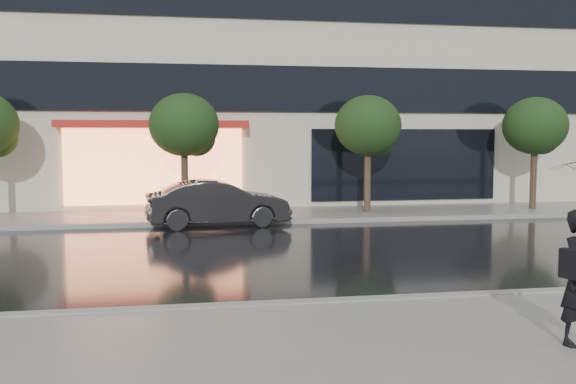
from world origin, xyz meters
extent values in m
plane|color=black|center=(0.00, 0.00, 0.00)|extent=(120.00, 120.00, 0.00)
cube|color=slate|center=(0.00, -3.25, 0.06)|extent=(60.00, 4.50, 0.12)
cube|color=slate|center=(0.00, 10.25, 0.06)|extent=(60.00, 3.50, 0.12)
cube|color=gray|center=(0.00, -1.00, 0.07)|extent=(60.00, 0.25, 0.14)
cube|color=gray|center=(0.00, 8.50, 0.07)|extent=(60.00, 0.25, 0.14)
cube|color=black|center=(0.00, 11.94, 4.30)|extent=(28.00, 0.12, 1.60)
cube|color=#FF8C59|center=(-4.00, 11.92, 1.60)|extent=(6.00, 0.10, 2.60)
cube|color=#AA1F1A|center=(-4.00, 11.59, 3.05)|extent=(6.40, 0.70, 0.25)
cube|color=black|center=(5.00, 11.94, 1.60)|extent=(7.00, 0.10, 2.60)
cylinder|color=#33261C|center=(-3.00, 10.00, 1.10)|extent=(0.22, 0.22, 2.20)
ellipsoid|color=black|center=(-3.00, 10.00, 3.00)|extent=(2.20, 2.20, 1.98)
sphere|color=black|center=(-2.60, 10.20, 2.60)|extent=(1.20, 1.20, 1.20)
cylinder|color=#33261C|center=(3.00, 10.00, 1.10)|extent=(0.22, 0.22, 2.20)
ellipsoid|color=black|center=(3.00, 10.00, 3.00)|extent=(2.20, 2.20, 1.98)
sphere|color=black|center=(3.40, 10.20, 2.60)|extent=(1.20, 1.20, 1.20)
cylinder|color=#33261C|center=(9.00, 10.00, 1.10)|extent=(0.22, 0.22, 2.20)
ellipsoid|color=black|center=(9.00, 10.00, 3.00)|extent=(2.20, 2.20, 1.98)
sphere|color=black|center=(9.40, 10.20, 2.60)|extent=(1.20, 1.20, 1.20)
imported|color=black|center=(-2.07, 8.30, 0.68)|extent=(4.28, 1.87, 1.37)
cube|color=black|center=(1.38, -3.68, 1.15)|extent=(0.21, 0.33, 0.35)
camera|label=1|loc=(-3.23, -10.48, 2.68)|focal=40.00mm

